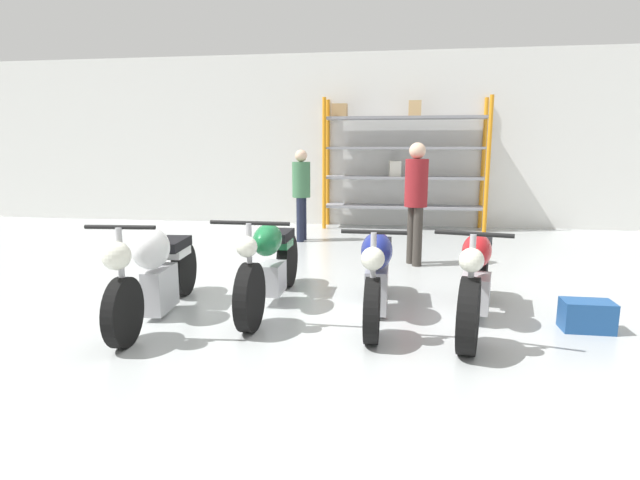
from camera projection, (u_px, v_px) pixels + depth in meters
name	position (u px, v px, depth m)	size (l,w,h in m)	color
ground_plane	(314.00, 316.00, 4.95)	(30.00, 30.00, 0.00)	#B2B7B7
back_wall	(360.00, 141.00, 10.59)	(30.00, 0.08, 3.60)	white
shelving_rack	(401.00, 159.00, 10.17)	(3.30, 0.63, 2.64)	orange
motorcycle_white	(156.00, 270.00, 4.84)	(0.59, 2.11, 1.03)	black
motorcycle_green	(271.00, 263.00, 5.21)	(0.73, 2.16, 1.01)	black
motorcycle_blue	(377.00, 272.00, 4.92)	(0.55, 2.06, 0.97)	black
motorcycle_red	(476.00, 279.00, 4.70)	(0.76, 2.16, 1.00)	black
person_browsing	(416.00, 194.00, 6.98)	(0.43, 0.43, 1.72)	#38332D
person_near_rack	(301.00, 188.00, 8.83)	(0.35, 0.35, 1.62)	#1E2338
toolbox	(587.00, 316.00, 4.55)	(0.44, 0.26, 0.28)	#1E4C8C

